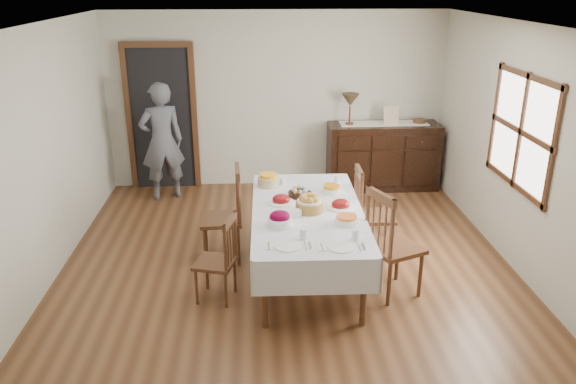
{
  "coord_description": "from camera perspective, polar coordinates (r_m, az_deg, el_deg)",
  "views": [
    {
      "loc": [
        -0.32,
        -5.29,
        3.02
      ],
      "look_at": [
        0.0,
        0.1,
        0.95
      ],
      "focal_mm": 35.0,
      "sensor_mm": 36.0,
      "label": 1
    }
  ],
  "objects": [
    {
      "name": "ground",
      "position": [
        6.1,
        0.06,
        -8.7
      ],
      "size": [
        6.0,
        6.0,
        0.0
      ],
      "primitive_type": "plane",
      "color": "brown"
    },
    {
      "name": "room_shell",
      "position": [
        5.88,
        -1.61,
        7.4
      ],
      "size": [
        5.02,
        6.02,
        2.65
      ],
      "color": "white",
      "rests_on": "ground"
    },
    {
      "name": "dining_table",
      "position": [
        5.85,
        1.97,
        -2.62
      ],
      "size": [
        1.18,
        2.26,
        0.77
      ],
      "rotation": [
        0.0,
        0.0,
        -0.02
      ],
      "color": "silver",
      "rests_on": "ground"
    },
    {
      "name": "chair_left_near",
      "position": [
        5.56,
        -6.99,
        -6.7
      ],
      "size": [
        0.46,
        0.46,
        0.89
      ],
      "rotation": [
        0.0,
        0.0,
        -1.84
      ],
      "color": "#4E2E1A",
      "rests_on": "ground"
    },
    {
      "name": "chair_left_far",
      "position": [
        6.3,
        -6.36,
        -2.23
      ],
      "size": [
        0.48,
        0.48,
        1.09
      ],
      "rotation": [
        0.0,
        0.0,
        -1.51
      ],
      "color": "#4E2E1A",
      "rests_on": "ground"
    },
    {
      "name": "chair_right_near",
      "position": [
        5.65,
        10.39,
        -5.1
      ],
      "size": [
        0.61,
        0.61,
        1.13
      ],
      "rotation": [
        0.0,
        0.0,
        1.97
      ],
      "color": "#4E2E1A",
      "rests_on": "ground"
    },
    {
      "name": "chair_right_far",
      "position": [
        6.45,
        8.32,
        -1.97
      ],
      "size": [
        0.45,
        0.45,
        1.05
      ],
      "rotation": [
        0.0,
        0.0,
        1.55
      ],
      "color": "#4E2E1A",
      "rests_on": "ground"
    },
    {
      "name": "sideboard",
      "position": [
        8.61,
        9.59,
        3.63
      ],
      "size": [
        1.65,
        0.59,
        0.99
      ],
      "color": "black",
      "rests_on": "ground"
    },
    {
      "name": "person",
      "position": [
        8.15,
        -12.71,
        5.39
      ],
      "size": [
        0.65,
        0.53,
        1.81
      ],
      "primitive_type": "imported",
      "rotation": [
        0.0,
        0.0,
        3.48
      ],
      "color": "#555861",
      "rests_on": "ground"
    },
    {
      "name": "bread_basket",
      "position": [
        5.75,
        2.18,
        -1.21
      ],
      "size": [
        0.28,
        0.28,
        0.18
      ],
      "color": "olive",
      "rests_on": "dining_table"
    },
    {
      "name": "egg_basket",
      "position": [
        6.16,
        1.19,
        -0.11
      ],
      "size": [
        0.26,
        0.26,
        0.1
      ],
      "color": "black",
      "rests_on": "dining_table"
    },
    {
      "name": "ham_platter_a",
      "position": [
        5.98,
        -0.7,
        -0.83
      ],
      "size": [
        0.28,
        0.28,
        0.11
      ],
      "color": "white",
      "rests_on": "dining_table"
    },
    {
      "name": "ham_platter_b",
      "position": [
        5.88,
        5.36,
        -1.31
      ],
      "size": [
        0.29,
        0.29,
        0.11
      ],
      "color": "white",
      "rests_on": "dining_table"
    },
    {
      "name": "beet_bowl",
      "position": [
        5.42,
        -0.84,
        -2.8
      ],
      "size": [
        0.24,
        0.24,
        0.15
      ],
      "color": "white",
      "rests_on": "dining_table"
    },
    {
      "name": "carrot_bowl",
      "position": [
        6.28,
        4.44,
        0.29
      ],
      "size": [
        0.21,
        0.21,
        0.08
      ],
      "color": "white",
      "rests_on": "dining_table"
    },
    {
      "name": "pineapple_bowl",
      "position": [
        6.45,
        -1.99,
        1.19
      ],
      "size": [
        0.25,
        0.25,
        0.15
      ],
      "color": "#CCB288",
      "rests_on": "dining_table"
    },
    {
      "name": "casserole_dish",
      "position": [
        5.51,
        5.98,
        -2.81
      ],
      "size": [
        0.23,
        0.23,
        0.08
      ],
      "color": "white",
      "rests_on": "dining_table"
    },
    {
      "name": "butter_dish",
      "position": [
        5.64,
        0.65,
        -2.15
      ],
      "size": [
        0.14,
        0.09,
        0.07
      ],
      "color": "white",
      "rests_on": "dining_table"
    },
    {
      "name": "setting_left",
      "position": [
        5.08,
        0.46,
        -5.07
      ],
      "size": [
        0.42,
        0.31,
        0.1
      ],
      "color": "white",
      "rests_on": "dining_table"
    },
    {
      "name": "setting_right",
      "position": [
        5.08,
        5.85,
        -5.15
      ],
      "size": [
        0.42,
        0.31,
        0.1
      ],
      "color": "white",
      "rests_on": "dining_table"
    },
    {
      "name": "glass_far_a",
      "position": [
        6.5,
        -0.54,
        1.15
      ],
      "size": [
        0.06,
        0.06,
        0.09
      ],
      "color": "white",
      "rests_on": "dining_table"
    },
    {
      "name": "glass_far_b",
      "position": [
        6.56,
        4.98,
        1.27
      ],
      "size": [
        0.06,
        0.06,
        0.09
      ],
      "color": "white",
      "rests_on": "dining_table"
    },
    {
      "name": "runner",
      "position": [
        8.51,
        9.69,
        6.9
      ],
      "size": [
        1.3,
        0.35,
        0.01
      ],
      "color": "white",
      "rests_on": "sideboard"
    },
    {
      "name": "table_lamp",
      "position": [
        8.3,
        6.34,
        9.2
      ],
      "size": [
        0.26,
        0.26,
        0.46
      ],
      "color": "brown",
      "rests_on": "sideboard"
    },
    {
      "name": "picture_frame",
      "position": [
        8.4,
        10.43,
        7.62
      ],
      "size": [
        0.22,
        0.08,
        0.28
      ],
      "color": "beige",
      "rests_on": "sideboard"
    },
    {
      "name": "deco_bowl",
      "position": [
        8.64,
        13.21,
        7.03
      ],
      "size": [
        0.2,
        0.2,
        0.06
      ],
      "color": "#4E2E1A",
      "rests_on": "sideboard"
    }
  ]
}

